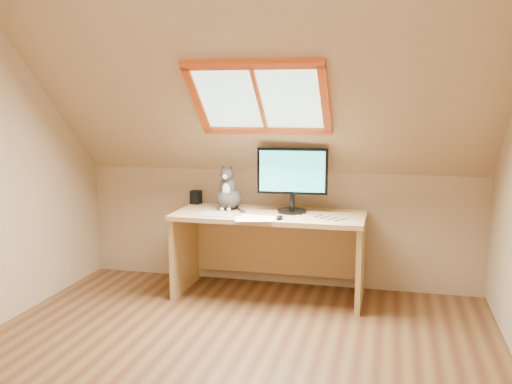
# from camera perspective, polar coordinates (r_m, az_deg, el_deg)

# --- Properties ---
(ground) EXTENTS (3.50, 3.50, 0.00)m
(ground) POSITION_cam_1_polar(r_m,az_deg,el_deg) (3.60, -3.65, -17.40)
(ground) COLOR brown
(ground) RESTS_ON ground
(room_shell) EXTENTS (3.52, 3.52, 2.41)m
(room_shell) POSITION_cam_1_polar(r_m,az_deg,el_deg) (3.14, -4.42, 5.92)
(room_shell) COLOR tan
(room_shell) RESTS_ON ground
(desk) EXTENTS (1.54, 0.67, 0.70)m
(desk) POSITION_cam_1_polar(r_m,az_deg,el_deg) (4.75, 1.53, -4.53)
(desk) COLOR tan
(desk) RESTS_ON ground
(monitor) EXTENTS (0.57, 0.24, 0.53)m
(monitor) POSITION_cam_1_polar(r_m,az_deg,el_deg) (4.62, 3.66, 1.64)
(monitor) COLOR black
(monitor) RESTS_ON desk
(cat) EXTENTS (0.21, 0.25, 0.38)m
(cat) POSITION_cam_1_polar(r_m,az_deg,el_deg) (4.78, -2.78, -0.11)
(cat) COLOR #3F3A38
(cat) RESTS_ON desk
(desk_speaker) EXTENTS (0.10, 0.10, 0.12)m
(desk_speaker) POSITION_cam_1_polar(r_m,az_deg,el_deg) (5.06, -6.02, -0.52)
(desk_speaker) COLOR black
(desk_speaker) RESTS_ON desk
(graphics_tablet) EXTENTS (0.27, 0.20, 0.01)m
(graphics_tablet) POSITION_cam_1_polar(r_m,az_deg,el_deg) (4.55, -3.92, -2.25)
(graphics_tablet) COLOR #B2B2B7
(graphics_tablet) RESTS_ON desk
(mouse) EXTENTS (0.06, 0.09, 0.03)m
(mouse) POSITION_cam_1_polar(r_m,az_deg,el_deg) (4.39, 2.36, -2.56)
(mouse) COLOR black
(mouse) RESTS_ON desk
(papers) EXTENTS (0.33, 0.27, 0.00)m
(papers) POSITION_cam_1_polar(r_m,az_deg,el_deg) (4.40, 0.43, -2.70)
(papers) COLOR white
(papers) RESTS_ON desk
(cables) EXTENTS (0.51, 0.26, 0.01)m
(cables) POSITION_cam_1_polar(r_m,az_deg,el_deg) (4.46, 6.09, -2.55)
(cables) COLOR silver
(cables) RESTS_ON desk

